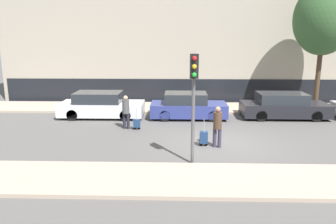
% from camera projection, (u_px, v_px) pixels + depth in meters
% --- Properties ---
extents(ground_plane, '(80.00, 80.00, 0.00)m').
position_uv_depth(ground_plane, '(220.00, 144.00, 13.78)').
color(ground_plane, '#565451').
extents(sidewalk_near, '(28.00, 2.50, 0.12)m').
position_uv_depth(sidewalk_near, '(235.00, 180.00, 10.11)').
color(sidewalk_near, tan).
rests_on(sidewalk_near, ground_plane).
extents(sidewalk_far, '(28.00, 3.00, 0.12)m').
position_uv_depth(sidewalk_far, '(206.00, 108.00, 20.59)').
color(sidewalk_far, tan).
rests_on(sidewalk_far, ground_plane).
extents(building_facade, '(28.00, 2.92, 12.85)m').
position_uv_depth(building_facade, '(204.00, 8.00, 22.73)').
color(building_facade, '#A89E8C').
rests_on(building_facade, ground_plane).
extents(parked_car_0, '(4.63, 1.87, 1.42)m').
position_uv_depth(parked_car_0, '(101.00, 105.00, 18.30)').
color(parked_car_0, silver).
rests_on(parked_car_0, ground_plane).
extents(parked_car_1, '(4.16, 1.80, 1.42)m').
position_uv_depth(parked_car_1, '(188.00, 106.00, 18.08)').
color(parked_car_1, navy).
rests_on(parked_car_1, ground_plane).
extents(parked_car_2, '(4.68, 1.89, 1.40)m').
position_uv_depth(parked_car_2, '(283.00, 106.00, 18.12)').
color(parked_car_2, black).
rests_on(parked_car_2, ground_plane).
extents(pedestrian_left, '(0.34, 0.34, 1.65)m').
position_uv_depth(pedestrian_left, '(126.00, 110.00, 15.89)').
color(pedestrian_left, '#23232D').
rests_on(pedestrian_left, ground_plane).
extents(trolley_left, '(0.34, 0.29, 1.04)m').
position_uv_depth(trolley_left, '(137.00, 123.00, 15.88)').
color(trolley_left, navy).
rests_on(trolley_left, ground_plane).
extents(pedestrian_right, '(0.34, 0.34, 1.69)m').
position_uv_depth(pedestrian_right, '(217.00, 124.00, 13.15)').
color(pedestrian_right, '#383347').
rests_on(pedestrian_right, ground_plane).
extents(trolley_right, '(0.34, 0.29, 1.15)m').
position_uv_depth(trolley_right, '(204.00, 137.00, 13.45)').
color(trolley_right, navy).
rests_on(trolley_right, ground_plane).
extents(traffic_light, '(0.28, 0.47, 3.85)m').
position_uv_depth(traffic_light, '(194.00, 87.00, 10.91)').
color(traffic_light, '#515154').
rests_on(traffic_light, ground_plane).
extents(bare_tree_near_crossing, '(3.38, 3.38, 7.37)m').
position_uv_depth(bare_tree_near_crossing, '(324.00, 19.00, 18.68)').
color(bare_tree_near_crossing, '#4C3826').
rests_on(bare_tree_near_crossing, sidewalk_far).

